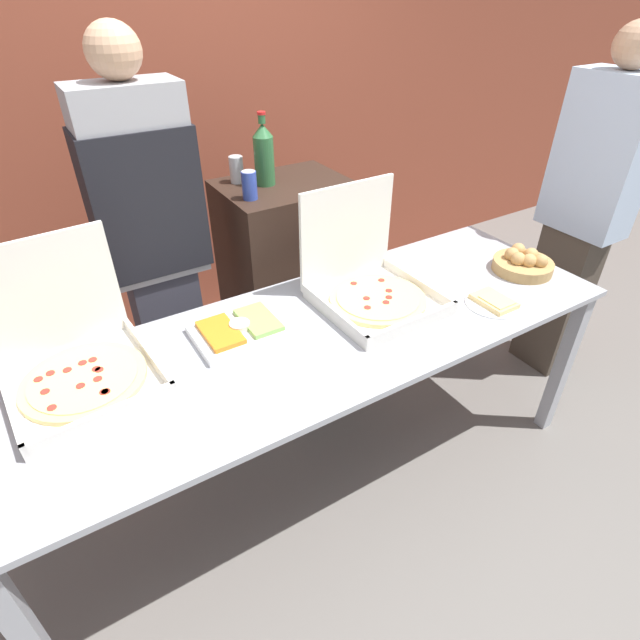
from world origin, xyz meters
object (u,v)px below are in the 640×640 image
Objects in this scene: pizza_box_far_left at (370,283)px; soda_can_silver at (237,169)px; person_server_vest at (152,237)px; person_guest_plaid at (583,214)px; veggie_tray at (240,330)px; soda_bottle at (264,154)px; bread_basket at (523,263)px; pizza_box_near_right at (75,359)px; paper_plate_front_right at (494,302)px; soda_can_colored at (249,185)px.

soda_can_silver is (-0.20, 0.81, 0.28)m from pizza_box_far_left.
person_server_vest is (-0.49, -0.19, -0.15)m from soda_can_silver.
person_guest_plaid is at bearing 161.13° from person_server_vest.
person_server_vest is at bearing 103.14° from veggie_tray.
person_server_vest reaches higher than soda_bottle.
person_guest_plaid reaches higher than soda_can_silver.
soda_can_silver is at bearing 134.13° from bread_basket.
veggie_tray is 2.75× the size of soda_can_silver.
paper_plate_front_right is at bearing -19.73° from pizza_box_near_right.
soda_can_silver is at bearing -158.38° from person_server_vest.
pizza_box_near_right is at bearing 164.94° from paper_plate_front_right.
bread_basket is 1.28m from soda_can_colored.
soda_can_silver reaches higher than veggie_tray.
veggie_tray is 2.75× the size of soda_can_colored.
pizza_box_near_right is 0.67m from person_server_vest.
bread_basket is 1.28m from soda_bottle.
soda_can_colored is (0.87, 0.47, 0.28)m from pizza_box_near_right.
paper_plate_front_right is 0.13× the size of person_guest_plaid.
soda_can_silver is 0.07× the size of person_guest_plaid.
bread_basket is (0.33, 0.13, 0.03)m from paper_plate_front_right.
pizza_box_near_right is 1.03m from soda_can_colored.
person_guest_plaid is at bearing -3.61° from veggie_tray.
soda_can_colored is (-0.25, 0.58, 0.28)m from pizza_box_far_left.
soda_can_silver is at bearing 119.07° from paper_plate_front_right.
paper_plate_front_right is 0.36m from bread_basket.
paper_plate_front_right is at bearing -53.18° from soda_can_colored.
person_server_vest reaches higher than soda_can_colored.
pizza_box_far_left is 0.76m from bread_basket.
bread_basket is at bearing 151.33° from person_server_vest.
bread_basket is at bearing -9.65° from veggie_tray.
person_server_vest reaches higher than soda_can_silver.
pizza_box_near_right reaches higher than paper_plate_front_right.
soda_can_colored is at bearing 23.61° from pizza_box_near_right.
soda_can_colored is 1.69m from person_guest_plaid.
veggie_tray is 0.61m from person_server_vest.
soda_bottle is (-0.84, 0.88, 0.40)m from bread_basket.
pizza_box_far_left reaches higher than bread_basket.
bread_basket is at bearing -13.51° from pizza_box_far_left.
soda_can_colored is at bearing 59.11° from veggie_tray.
bread_basket reaches higher than paper_plate_front_right.
paper_plate_front_right is 1.31m from soda_can_silver.
soda_can_silver is (-0.95, 0.98, 0.32)m from bread_basket.
pizza_box_near_right is at bearing -149.22° from soda_bottle.
person_guest_plaid is (0.88, 0.24, 0.10)m from paper_plate_front_right.
pizza_box_far_left is (1.11, -0.11, -0.00)m from pizza_box_near_right.
paper_plate_front_right is 1.84× the size of soda_can_silver.
bread_basket is 0.57m from person_guest_plaid.
person_guest_plaid is at bearing -22.58° from soda_can_colored.
paper_plate_front_right is at bearing -158.00° from bread_basket.
person_guest_plaid reaches higher than bread_basket.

